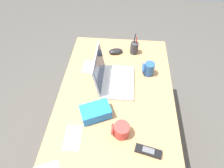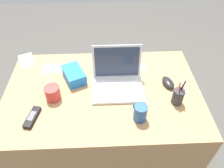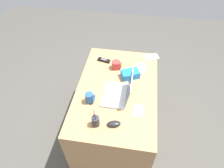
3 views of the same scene
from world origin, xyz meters
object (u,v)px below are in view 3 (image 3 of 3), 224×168
(laptop, at_px, (119,92))
(snack_bag, at_px, (130,74))
(coffee_mug_tall, at_px, (90,98))
(cordless_phone, at_px, (104,60))
(coffee_mug_white, at_px, (116,65))
(computer_mouse, at_px, (114,124))
(pen_holder, at_px, (96,121))

(laptop, distance_m, snack_bag, 0.29)
(coffee_mug_tall, xyz_separation_m, cordless_phone, (-0.59, 0.02, -0.04))
(coffee_mug_white, distance_m, coffee_mug_tall, 0.53)
(laptop, relative_size, snack_bag, 1.77)
(coffee_mug_white, height_order, cordless_phone, coffee_mug_white)
(computer_mouse, distance_m, coffee_mug_tall, 0.34)
(coffee_mug_tall, xyz_separation_m, snack_bag, (-0.38, 0.33, -0.01))
(cordless_phone, distance_m, snack_bag, 0.38)
(coffee_mug_white, xyz_separation_m, coffee_mug_tall, (0.50, -0.17, 0.01))
(computer_mouse, bearing_deg, cordless_phone, -178.55)
(computer_mouse, relative_size, snack_bag, 0.65)
(coffee_mug_white, relative_size, coffee_mug_tall, 0.98)
(cordless_phone, bearing_deg, computer_mouse, 16.09)
(snack_bag, bearing_deg, coffee_mug_tall, -41.00)
(coffee_mug_white, relative_size, cordless_phone, 0.67)
(pen_holder, bearing_deg, computer_mouse, 96.73)
(laptop, height_order, coffee_mug_tall, laptop)
(laptop, distance_m, coffee_mug_white, 0.40)
(coffee_mug_tall, xyz_separation_m, pen_holder, (0.23, 0.10, 0.00))
(laptop, bearing_deg, computer_mouse, -0.44)
(laptop, distance_m, coffee_mug_tall, 0.28)
(computer_mouse, xyz_separation_m, pen_holder, (0.02, -0.15, 0.03))
(cordless_phone, bearing_deg, laptop, 25.91)
(laptop, xyz_separation_m, pen_holder, (0.34, -0.15, 0.00))
(coffee_mug_white, xyz_separation_m, pen_holder, (0.73, -0.07, 0.01))
(laptop, distance_m, pen_holder, 0.37)
(pen_holder, relative_size, snack_bag, 0.99)
(cordless_phone, xyz_separation_m, snack_bag, (0.21, 0.31, 0.02))
(computer_mouse, height_order, coffee_mug_white, coffee_mug_white)
(coffee_mug_tall, distance_m, cordless_phone, 0.59)
(cordless_phone, relative_size, snack_bag, 0.84)
(computer_mouse, bearing_deg, coffee_mug_white, 171.82)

